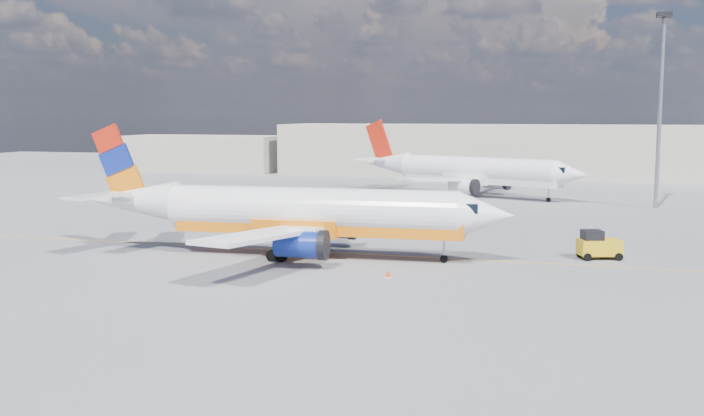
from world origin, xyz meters
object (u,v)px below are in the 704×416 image
(main_jet, at_px, (299,213))
(traffic_cone, at_px, (388,274))
(second_jet, at_px, (471,171))
(gse_tug, at_px, (598,245))

(main_jet, distance_m, traffic_cone, 9.56)
(main_jet, xyz_separation_m, second_jet, (6.35, 42.53, -0.06))
(second_jet, xyz_separation_m, traffic_cone, (1.20, -47.68, -2.76))
(traffic_cone, bearing_deg, gse_tug, 38.63)
(second_jet, bearing_deg, gse_tug, -48.43)
(main_jet, xyz_separation_m, gse_tug, (19.90, 4.73, -2.13))
(gse_tug, relative_size, traffic_cone, 6.09)
(second_jet, distance_m, gse_tug, 40.21)
(second_jet, bearing_deg, main_jet, -76.63)
(main_jet, relative_size, second_jet, 1.03)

